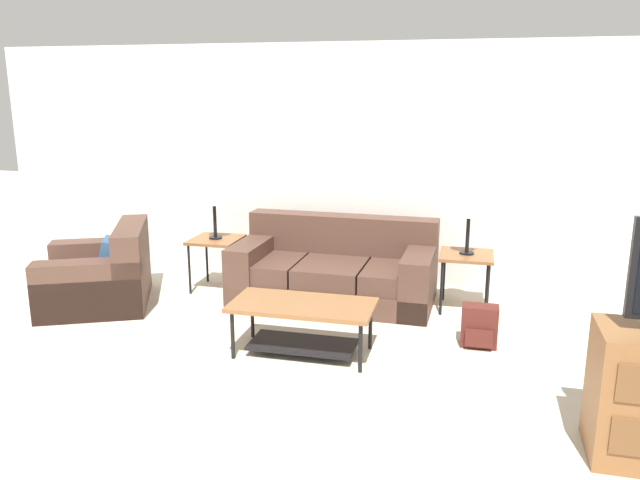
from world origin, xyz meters
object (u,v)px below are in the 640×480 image
at_px(coffee_table, 303,316).
at_px(backpack, 479,327).
at_px(armchair, 101,276).
at_px(side_table_right, 466,260).
at_px(couch, 335,272).
at_px(table_lamp_right, 469,207).
at_px(table_lamp_left, 214,196).
at_px(side_table_left, 216,244).

distance_m(coffee_table, backpack, 1.50).
bearing_deg(coffee_table, backpack, 19.93).
distance_m(armchair, backpack, 3.71).
xyz_separation_m(armchair, backpack, (3.70, -0.18, -0.11)).
bearing_deg(backpack, side_table_right, 99.04).
height_order(couch, armchair, couch).
bearing_deg(side_table_right, coffee_table, -131.73).
distance_m(couch, coffee_table, 1.41).
distance_m(armchair, table_lamp_right, 3.70).
bearing_deg(armchair, coffee_table, -16.64).
bearing_deg(backpack, couch, 148.28).
relative_size(table_lamp_left, table_lamp_right, 1.00).
bearing_deg(backpack, table_lamp_left, 161.89).
bearing_deg(couch, side_table_left, 179.74).
distance_m(couch, side_table_left, 1.33).
height_order(side_table_right, table_lamp_right, table_lamp_right).
bearing_deg(coffee_table, table_lamp_left, 133.90).
distance_m(coffee_table, side_table_right, 1.90).
height_order(couch, coffee_table, couch).
distance_m(side_table_left, side_table_right, 2.61).
bearing_deg(table_lamp_right, armchair, -168.51).
bearing_deg(side_table_left, armchair, -142.48).
height_order(armchair, side_table_left, armchair).
bearing_deg(armchair, table_lamp_right, 11.49).
bearing_deg(backpack, side_table_left, 161.89).
height_order(table_lamp_left, backpack, table_lamp_left).
xyz_separation_m(table_lamp_left, backpack, (2.76, -0.90, -0.85)).
xyz_separation_m(couch, backpack, (1.45, -0.90, -0.12)).
bearing_deg(couch, table_lamp_left, 179.74).
distance_m(side_table_left, table_lamp_right, 2.67).
distance_m(side_table_right, backpack, 0.97).
relative_size(table_lamp_left, backpack, 1.66).
distance_m(armchair, side_table_right, 3.64).
xyz_separation_m(coffee_table, table_lamp_right, (1.26, 1.41, 0.70)).
bearing_deg(table_lamp_right, table_lamp_left, 180.00).
distance_m(couch, side_table_right, 1.32).
height_order(coffee_table, side_table_left, side_table_left).
xyz_separation_m(couch, coffee_table, (0.05, -1.40, 0.03)).
height_order(coffee_table, side_table_right, side_table_right).
xyz_separation_m(couch, armchair, (-2.25, -0.72, -0.00)).
relative_size(side_table_left, backpack, 1.58).
distance_m(couch, table_lamp_right, 1.50).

